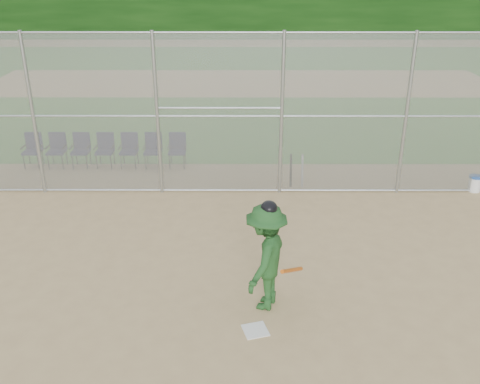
{
  "coord_description": "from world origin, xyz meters",
  "views": [
    {
      "loc": [
        0.02,
        -7.52,
        5.52
      ],
      "look_at": [
        0.0,
        2.5,
        1.1
      ],
      "focal_mm": 40.0,
      "sensor_mm": 36.0,
      "label": 1
    }
  ],
  "objects_px": {
    "batter_at_plate": "(266,257)",
    "chair_0": "(32,151)",
    "home_plate": "(255,330)",
    "water_cooler": "(475,183)"
  },
  "relations": [
    {
      "from": "home_plate",
      "to": "chair_0",
      "type": "xyz_separation_m",
      "value": [
        -6.16,
        7.34,
        0.47
      ]
    },
    {
      "from": "batter_at_plate",
      "to": "water_cooler",
      "type": "relative_size",
      "value": 4.77
    },
    {
      "from": "home_plate",
      "to": "water_cooler",
      "type": "height_order",
      "value": "water_cooler"
    },
    {
      "from": "chair_0",
      "to": "home_plate",
      "type": "bearing_deg",
      "value": -49.98
    },
    {
      "from": "batter_at_plate",
      "to": "chair_0",
      "type": "distance_m",
      "value": 9.19
    },
    {
      "from": "batter_at_plate",
      "to": "chair_0",
      "type": "relative_size",
      "value": 2.06
    },
    {
      "from": "chair_0",
      "to": "batter_at_plate",
      "type": "bearing_deg",
      "value": -46.28
    },
    {
      "from": "home_plate",
      "to": "chair_0",
      "type": "relative_size",
      "value": 0.4
    },
    {
      "from": "home_plate",
      "to": "batter_at_plate",
      "type": "bearing_deg",
      "value": 75.75
    },
    {
      "from": "home_plate",
      "to": "chair_0",
      "type": "height_order",
      "value": "chair_0"
    }
  ]
}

